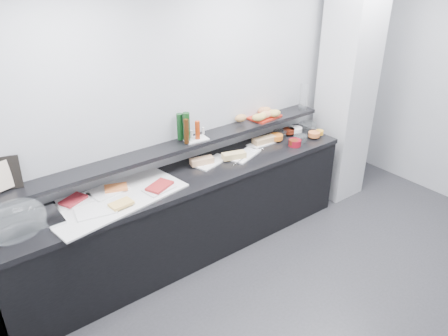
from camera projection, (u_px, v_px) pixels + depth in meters
ground at (369, 319)px, 3.71m from camera, size 5.00×5.00×0.00m
back_wall at (226, 107)px, 4.51m from camera, size 5.00×0.02×2.70m
column at (347, 88)px, 5.07m from camera, size 0.50×0.50×2.70m
buffet_cabinet at (189, 217)px, 4.34m from camera, size 3.60×0.60×0.85m
counter_top at (187, 177)px, 4.14m from camera, size 3.62×0.62×0.05m
wall_shelf at (176, 147)px, 4.14m from camera, size 3.60×0.25×0.04m
cloche_base at (29, 224)px, 3.37m from camera, size 0.48×0.32×0.04m
cloche_dome at (15, 222)px, 3.21m from camera, size 0.50×0.36×0.34m
linen_runner at (115, 199)px, 3.73m from camera, size 1.27×0.74×0.01m
platter_meat_a at (75, 201)px, 3.67m from camera, size 0.30×0.21×0.01m
food_meat_a at (73, 200)px, 3.65m from camera, size 0.25×0.21×0.02m
platter_salmon at (108, 191)px, 3.82m from camera, size 0.36×0.28×0.01m
food_salmon at (116, 188)px, 3.83m from camera, size 0.23×0.18×0.02m
platter_cheese at (95, 211)px, 3.53m from camera, size 0.35×0.27×0.01m
food_cheese at (121, 204)px, 3.59m from camera, size 0.20×0.14×0.02m
platter_meat_b at (159, 189)px, 3.85m from camera, size 0.29×0.22×0.01m
food_meat_b at (160, 186)px, 3.86m from camera, size 0.27×0.23×0.02m
sandwich_plate_left at (212, 162)px, 4.35m from camera, size 0.40×0.25×0.01m
sandwich_food_left at (202, 161)px, 4.29m from camera, size 0.25×0.14×0.06m
tongs_left at (207, 163)px, 4.32m from camera, size 0.14×0.08×0.01m
sandwich_plate_mid at (245, 155)px, 4.50m from camera, size 0.42×0.28×0.01m
sandwich_food_mid at (234, 155)px, 4.41m from camera, size 0.26×0.16×0.06m
tongs_mid at (238, 162)px, 4.34m from camera, size 0.16×0.06×0.01m
sandwich_plate_right at (261, 144)px, 4.75m from camera, size 0.32×0.14×0.01m
sandwich_food_right at (264, 140)px, 4.75m from camera, size 0.27×0.13×0.06m
tongs_right at (257, 150)px, 4.58m from camera, size 0.16×0.03×0.01m
bowl_glass_fruit at (280, 134)px, 4.93m from camera, size 0.19×0.19×0.07m
fill_glass_fruit at (276, 137)px, 4.82m from camera, size 0.20×0.20×0.05m
bowl_black_jam at (296, 129)px, 5.05m from camera, size 0.17×0.17×0.07m
fill_black_jam at (289, 131)px, 4.98m from camera, size 0.15×0.15×0.05m
bowl_glass_cream at (308, 126)px, 5.14m from camera, size 0.23×0.23×0.07m
fill_glass_cream at (295, 130)px, 5.01m from camera, size 0.18×0.18×0.05m
bowl_red_jam at (295, 143)px, 4.71m from camera, size 0.18×0.18×0.07m
fill_red_jam at (294, 142)px, 4.69m from camera, size 0.11×0.11×0.05m
bowl_glass_salmon at (300, 138)px, 4.81m from camera, size 0.17×0.17×0.07m
fill_glass_salmon at (314, 134)px, 4.89m from camera, size 0.15×0.15×0.05m
bowl_black_fruit at (313, 134)px, 4.92m from camera, size 0.16×0.16×0.07m
fill_black_fruit at (320, 132)px, 4.94m from camera, size 0.09×0.09×0.05m
framed_print at (6, 173)px, 3.35m from camera, size 0.23×0.14×0.26m
print_art at (0, 177)px, 3.29m from camera, size 0.19×0.10×0.22m
condiment_tray at (196, 139)px, 4.24m from camera, size 0.24×0.17×0.01m
bottle_green_a at (180, 127)px, 4.17m from camera, size 0.08×0.08×0.26m
bottle_brown at (186, 131)px, 4.09m from camera, size 0.05×0.05×0.24m
bottle_green_b at (187, 127)px, 4.14m from camera, size 0.08×0.08×0.28m
bottle_hot at (197, 130)px, 4.20m from camera, size 0.05×0.05×0.18m
shaker_salt at (191, 134)px, 4.26m from camera, size 0.03×0.03×0.07m
shaker_pepper at (203, 131)px, 4.33m from camera, size 0.04×0.04×0.07m
bread_tray at (264, 117)px, 4.78m from camera, size 0.37×0.28×0.02m
bread_roll_nw at (241, 118)px, 4.60m from camera, size 0.15×0.10×0.08m
bread_roll_n at (266, 111)px, 4.81m from camera, size 0.13×0.09×0.08m
bread_roll_ne at (262, 111)px, 4.81m from camera, size 0.14×0.11×0.08m
bread_roll_sw at (259, 117)px, 4.62m from camera, size 0.17×0.15×0.08m
bread_roll_s at (274, 113)px, 4.73m from camera, size 0.16×0.12×0.08m
bread_roll_se at (272, 113)px, 4.73m from camera, size 0.15×0.13×0.08m
bread_roll_midw at (263, 116)px, 4.65m from camera, size 0.14×0.11×0.08m
bread_roll_mide at (265, 115)px, 4.69m from camera, size 0.16×0.12×0.08m
carafe at (303, 97)px, 4.95m from camera, size 0.12×0.12×0.30m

